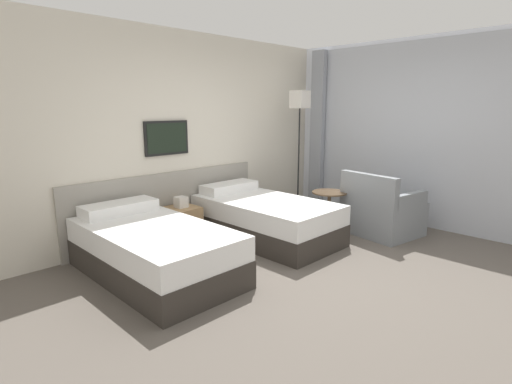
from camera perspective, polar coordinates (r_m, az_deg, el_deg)
ground_plane at (r=4.44m, az=10.08°, el=-10.97°), size 16.00×16.00×0.00m
wall_headboard at (r=5.65m, az=-8.63°, el=7.60°), size 10.00×0.10×2.70m
wall_window at (r=6.22m, az=23.70°, el=7.52°), size 0.21×4.70×2.70m
bed_near_door at (r=4.31m, az=-14.42°, el=-7.99°), size 1.05×1.92×0.66m
bed_near_window at (r=5.31m, az=1.26°, el=-3.79°), size 1.05×1.92×0.66m
nightstand at (r=5.31m, az=-10.54°, el=-4.42°), size 0.40×0.41×0.59m
floor_lamp at (r=6.34m, az=6.27°, el=11.50°), size 0.24×0.24×1.97m
side_table at (r=5.69m, az=10.39°, el=-1.60°), size 0.48×0.48×0.56m
armchair at (r=5.76m, az=17.47°, el=-2.93°), size 0.92×1.00×0.87m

